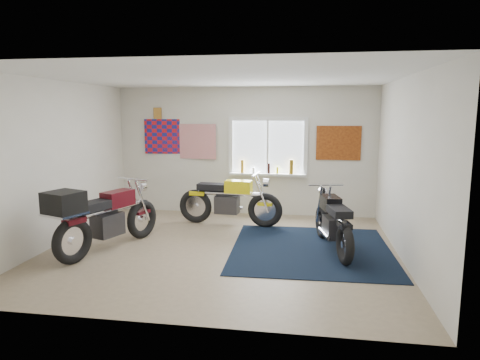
% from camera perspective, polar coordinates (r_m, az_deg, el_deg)
% --- Properties ---
extents(ground, '(5.50, 5.50, 0.00)m').
position_cam_1_polar(ground, '(6.96, -2.45, -9.19)').
color(ground, '#9E896B').
rests_on(ground, ground).
extents(room_shell, '(5.50, 5.50, 5.50)m').
position_cam_1_polar(room_shell, '(6.64, -2.55, 4.38)').
color(room_shell, white).
rests_on(room_shell, ground).
extents(navy_rug, '(2.57, 2.67, 0.01)m').
position_cam_1_polar(navy_rug, '(7.03, 9.44, -9.08)').
color(navy_rug, black).
rests_on(navy_rug, ground).
extents(window_assembly, '(1.66, 0.17, 1.26)m').
position_cam_1_polar(window_assembly, '(9.02, 3.72, 3.90)').
color(window_assembly, white).
rests_on(window_assembly, room_shell).
extents(oil_bottles, '(1.11, 0.09, 0.30)m').
position_cam_1_polar(oil_bottles, '(8.99, 4.20, 1.68)').
color(oil_bottles, '#946515').
rests_on(oil_bottles, window_assembly).
extents(flag_display, '(1.60, 0.10, 1.17)m').
position_cam_1_polar(flag_display, '(9.52, -10.94, 8.73)').
color(flag_display, red).
rests_on(flag_display, room_shell).
extents(triumph_poster, '(0.90, 0.03, 0.70)m').
position_cam_1_polar(triumph_poster, '(9.01, 12.99, 4.83)').
color(triumph_poster, '#A54C14').
rests_on(triumph_poster, room_shell).
extents(yellow_triumph, '(2.08, 0.62, 1.05)m').
position_cam_1_polar(yellow_triumph, '(8.30, -1.46, -2.90)').
color(yellow_triumph, black).
rests_on(yellow_triumph, ground).
extents(black_chrome_bike, '(0.66, 1.91, 0.99)m').
position_cam_1_polar(black_chrome_bike, '(6.96, 12.27, -5.67)').
color(black_chrome_bike, black).
rests_on(black_chrome_bike, navy_rug).
extents(maroon_tourer, '(1.09, 2.11, 1.09)m').
position_cam_1_polar(maroon_tourer, '(6.99, -18.01, -4.73)').
color(maroon_tourer, black).
rests_on(maroon_tourer, ground).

